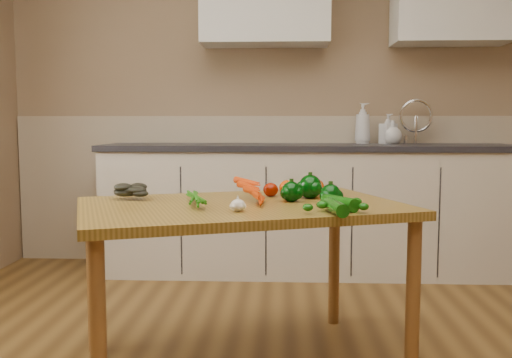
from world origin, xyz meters
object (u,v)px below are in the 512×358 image
Objects in this scene: tomato_a at (271,190)px; soap_bottle_b at (388,129)px; tomato_b at (287,188)px; pepper_c at (330,195)px; pepper_b at (310,187)px; soap_bottle_c at (393,132)px; table at (241,222)px; soap_bottle_a at (363,123)px; garlic_bulb at (238,205)px; pepper_a at (291,192)px; carrot_bunch at (235,195)px; zucchini_a at (340,203)px; tomato_c at (316,187)px; zucchini_b at (336,207)px; leafy_greens at (135,188)px.

soap_bottle_b is at bearing 61.92° from tomato_a.
pepper_c is at bearing -60.85° from tomato_b.
soap_bottle_c is at bearing 66.73° from pepper_b.
table is 1.96m from soap_bottle_a.
table is at bearing 90.52° from garlic_bulb.
table is 0.25m from pepper_a.
zucchini_a is (0.43, -0.19, -0.01)m from carrot_bunch.
table is 0.47m from tomato_c.
table is at bearing -136.24° from tomato_c.
pepper_b is 1.21× the size of pepper_c.
soap_bottle_a is 1.80m from pepper_a.
pepper_c reaches higher than zucchini_a.
pepper_b reaches higher than tomato_c.
soap_bottle_c is 0.95× the size of zucchini_a.
soap_bottle_c is at bearing 60.50° from tomato_a.
table is 17.69× the size of pepper_a.
soap_bottle_c reaches higher than carrot_bunch.
tomato_c is at bearing 94.29° from zucchini_b.
soap_bottle_c is 1.91× the size of pepper_c.
pepper_c is 1.07× the size of tomato_c.
garlic_bulb is at bearing -35.58° from leafy_greens.
soap_bottle_b reaches higher than pepper_b.
soap_bottle_c is 1.58× the size of pepper_b.
table is 0.44m from zucchini_a.
zucchini_b is (0.25, -0.49, -0.01)m from tomato_a.
soap_bottle_b is at bearing 63.51° from tomato_b.
pepper_c is at bearing -71.30° from pepper_b.
carrot_bunch is at bearing 145.27° from zucchini_b.
garlic_bulb reaches higher than table.
leafy_greens is at bearing -155.54° from soap_bottle_b.
garlic_bulb is at bearing -109.34° from table.
leafy_greens reaches higher than tomato_a.
tomato_a is 0.89× the size of tomato_b.
carrot_bunch is at bearing -21.06° from soap_bottle_c.
leafy_greens is 1.09× the size of zucchini_a.
tomato_a is at bearing 43.22° from table.
soap_bottle_c reaches higher than tomato_b.
garlic_bulb is 0.36m from pepper_a.
table is at bearing -148.06° from pepper_b.
carrot_bunch is at bearing 156.13° from zucchini_a.
leafy_greens is at bearing -167.24° from tomato_b.
tomato_c is at bearing -137.05° from soap_bottle_b.
soap_bottle_c is 1.67m from pepper_b.
pepper_b is (0.30, 0.19, 0.13)m from table.
table is 17.72× the size of pepper_c.
tomato_c is at bearing -145.60° from soap_bottle_a.
tomato_a is at bearing 9.88° from leafy_greens.
carrot_bunch is 0.47m from leafy_greens.
pepper_c is 0.35m from tomato_c.
pepper_b is at bearing 53.97° from garlic_bulb.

